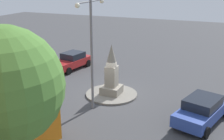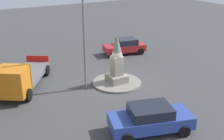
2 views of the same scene
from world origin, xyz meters
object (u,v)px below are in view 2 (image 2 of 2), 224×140
at_px(car_red_near_island, 125,46).
at_px(truck_orange_parked_left, 20,78).
at_px(car_blue_parked_right, 151,118).
at_px(streetlamp, 84,29).
at_px(monument, 117,63).

relative_size(car_red_near_island, truck_orange_parked_left, 0.69).
xyz_separation_m(car_blue_parked_right, truck_orange_parked_left, (-4.91, 8.49, 0.24)).
distance_m(car_blue_parked_right, car_red_near_island, 13.64).
height_order(streetlamp, car_red_near_island, streetlamp).
height_order(streetlamp, car_blue_parked_right, streetlamp).
bearing_deg(streetlamp, monument, -7.00).
bearing_deg(car_blue_parked_right, streetlamp, 96.08).
distance_m(monument, car_red_near_island, 7.32).
distance_m(streetlamp, truck_orange_parked_left, 5.68).
bearing_deg(car_blue_parked_right, car_red_near_island, 63.46).
height_order(car_red_near_island, truck_orange_parked_left, truck_orange_parked_left).
xyz_separation_m(car_red_near_island, truck_orange_parked_left, (-11.01, -3.72, 0.27)).
distance_m(streetlamp, car_red_near_island, 9.49).
relative_size(streetlamp, car_red_near_island, 1.71).
distance_m(monument, streetlamp, 3.70).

